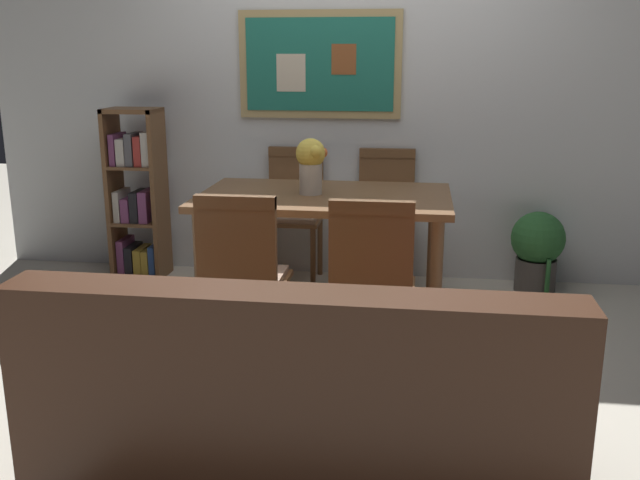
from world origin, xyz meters
TOP-DOWN VIEW (x-y plane):
  - ground_plane at (0.00, 0.00)m, footprint 12.00×12.00m
  - wall_back_with_painting at (-0.00, 1.51)m, footprint 5.20×0.14m
  - dining_table at (-0.08, 0.53)m, footprint 1.43×0.90m
  - dining_chair_near_left at (-0.38, -0.22)m, footprint 0.40×0.41m
  - dining_chair_far_left at (-0.40, 1.32)m, footprint 0.40×0.41m
  - dining_chair_near_right at (0.24, -0.25)m, footprint 0.40×0.41m
  - dining_chair_far_right at (0.23, 1.33)m, footprint 0.40×0.41m
  - leather_couch at (0.06, -1.15)m, footprint 1.80×0.84m
  - bookshelf at (-1.49, 1.21)m, footprint 0.36×0.28m
  - potted_ivy at (1.24, 1.24)m, footprint 0.35×0.35m
  - flower_vase at (-0.16, 0.53)m, footprint 0.18×0.18m

SIDE VIEW (x-z plane):
  - ground_plane at x=0.00m, z-range 0.00..0.00m
  - potted_ivy at x=1.24m, z-range 0.02..0.56m
  - leather_couch at x=0.06m, z-range -0.11..0.73m
  - dining_chair_near_left at x=-0.38m, z-range 0.08..0.99m
  - dining_chair_far_left at x=-0.40m, z-range 0.08..0.99m
  - dining_chair_near_right at x=0.24m, z-range 0.08..0.99m
  - dining_chair_far_right at x=0.23m, z-range 0.08..0.99m
  - bookshelf at x=-1.49m, z-range -0.04..1.14m
  - dining_table at x=-0.08m, z-range 0.28..1.04m
  - flower_vase at x=-0.16m, z-range 0.78..1.10m
  - wall_back_with_painting at x=0.00m, z-range 0.00..2.60m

